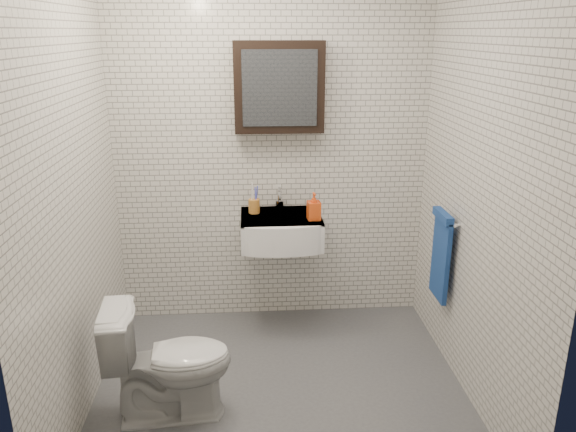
% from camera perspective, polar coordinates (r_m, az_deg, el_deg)
% --- Properties ---
extents(ground, '(2.20, 2.00, 0.01)m').
position_cam_1_polar(ground, '(3.54, -0.73, -17.15)').
color(ground, '#4A4D52').
rests_on(ground, ground).
extents(room_shell, '(2.22, 2.02, 2.51)m').
position_cam_1_polar(room_shell, '(2.94, -0.85, 6.70)').
color(room_shell, silver).
rests_on(room_shell, ground).
extents(washbasin, '(0.55, 0.50, 0.20)m').
position_cam_1_polar(washbasin, '(3.85, -0.68, -1.48)').
color(washbasin, white).
rests_on(washbasin, room_shell).
extents(faucet, '(0.06, 0.20, 0.15)m').
position_cam_1_polar(faucet, '(3.98, -0.86, 1.66)').
color(faucet, silver).
rests_on(faucet, washbasin).
extents(mirror_cabinet, '(0.60, 0.15, 0.60)m').
position_cam_1_polar(mirror_cabinet, '(3.83, -0.91, 12.93)').
color(mirror_cabinet, black).
rests_on(mirror_cabinet, room_shell).
extents(towel_rail, '(0.09, 0.30, 0.58)m').
position_cam_1_polar(towel_rail, '(3.70, 15.30, -3.53)').
color(towel_rail, silver).
rests_on(towel_rail, room_shell).
extents(toothbrush_cup, '(0.09, 0.09, 0.22)m').
position_cam_1_polar(toothbrush_cup, '(3.91, -3.46, 1.09)').
color(toothbrush_cup, '#B2732C').
rests_on(toothbrush_cup, washbasin).
extents(soap_bottle, '(0.09, 0.09, 0.19)m').
position_cam_1_polar(soap_bottle, '(3.75, 2.64, 0.99)').
color(soap_bottle, '#E45618').
rests_on(soap_bottle, washbasin).
extents(toilet, '(0.70, 0.43, 0.68)m').
position_cam_1_polar(toilet, '(3.23, -11.98, -14.20)').
color(toilet, silver).
rests_on(toilet, ground).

